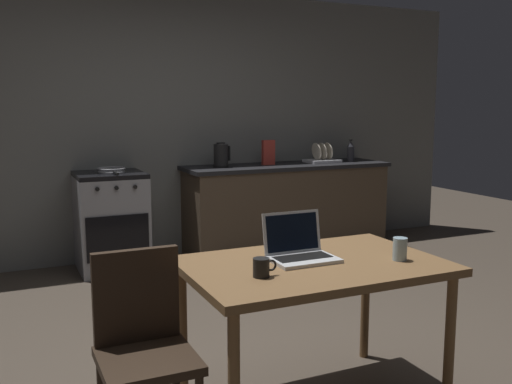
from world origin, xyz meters
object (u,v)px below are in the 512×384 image
object	(u,v)px
dish_rack	(322,158)
electric_kettle	(221,155)
laptop	(300,250)
bottle	(351,151)
stove_oven	(111,221)
frying_pan	(112,170)
drinking_glass	(400,249)
coffee_mug	(262,267)
chair	(143,339)
dining_table	(313,277)
cereal_box	(268,152)

from	to	relation	value
dish_rack	electric_kettle	bearing A→B (deg)	180.00
laptop	bottle	distance (m)	3.47
stove_oven	frying_pan	size ratio (longest dim) A/B	2.12
electric_kettle	drinking_glass	distance (m)	3.02
stove_oven	coffee_mug	size ratio (longest dim) A/B	7.94
chair	bottle	world-z (taller)	bottle
electric_kettle	drinking_glass	size ratio (longest dim) A/B	2.14
dining_table	laptop	xyz separation A→B (m)	(-0.04, 0.07, 0.12)
electric_kettle	coffee_mug	size ratio (longest dim) A/B	2.14
cereal_box	drinking_glass	bearing A→B (deg)	-103.69
chair	dish_rack	world-z (taller)	dish_rack
laptop	coffee_mug	bearing A→B (deg)	-138.82
bottle	dish_rack	xyz separation A→B (m)	(-0.32, 0.05, -0.07)
dish_rack	bottle	bearing A→B (deg)	-8.79
frying_pan	drinking_glass	size ratio (longest dim) A/B	3.74
chair	frying_pan	distance (m)	2.90
stove_oven	electric_kettle	bearing A→B (deg)	0.13
stove_oven	frying_pan	xyz separation A→B (m)	(0.02, -0.03, 0.47)
stove_oven	dish_rack	size ratio (longest dim) A/B	2.64
drinking_glass	cereal_box	bearing A→B (deg)	76.31
electric_kettle	cereal_box	distance (m)	0.52
laptop	chair	bearing A→B (deg)	-165.34
dining_table	frying_pan	size ratio (longest dim) A/B	2.95
frying_pan	cereal_box	distance (m)	1.59
stove_oven	bottle	distance (m)	2.61
chair	dish_rack	distance (m)	3.91
bottle	frying_pan	distance (m)	2.53
dining_table	bottle	bearing A→B (deg)	53.35
dish_rack	drinking_glass	bearing A→B (deg)	-114.36
coffee_mug	drinking_glass	bearing A→B (deg)	-2.40
drinking_glass	dish_rack	xyz separation A→B (m)	(1.36, 3.00, 0.15)
bottle	stove_oven	bearing A→B (deg)	178.93
dining_table	cereal_box	distance (m)	3.12
laptop	bottle	size ratio (longest dim) A/B	1.33
laptop	cereal_box	distance (m)	3.05
electric_kettle	bottle	bearing A→B (deg)	-1.95
chair	coffee_mug	bearing A→B (deg)	-0.34
frying_pan	cereal_box	world-z (taller)	cereal_box
bottle	frying_pan	xyz separation A→B (m)	(-2.53, 0.02, -0.09)
drinking_glass	dish_rack	bearing A→B (deg)	65.64
frying_pan	stove_oven	bearing A→B (deg)	122.06
frying_pan	coffee_mug	distance (m)	2.95
dining_table	drinking_glass	bearing A→B (deg)	-19.91
bottle	dish_rack	distance (m)	0.33
cereal_box	dish_rack	bearing A→B (deg)	-1.84
dining_table	drinking_glass	distance (m)	0.45
drinking_glass	cereal_box	xyz separation A→B (m)	(0.74, 3.02, 0.23)
bottle	frying_pan	bearing A→B (deg)	179.51
dining_table	bottle	xyz separation A→B (m)	(2.09, 2.81, 0.35)
cereal_box	dish_rack	distance (m)	0.63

